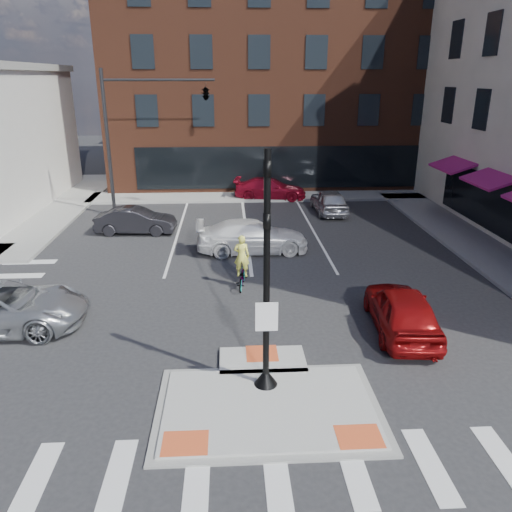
{
  "coord_description": "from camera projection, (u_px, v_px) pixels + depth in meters",
  "views": [
    {
      "loc": [
        -0.86,
        -10.51,
        7.56
      ],
      "look_at": [
        -0.0,
        4.9,
        2.0
      ],
      "focal_mm": 35.0,
      "sensor_mm": 36.0,
      "label": 1
    }
  ],
  "objects": [
    {
      "name": "ground",
      "position": [
        267.0,
        397.0,
        12.48
      ],
      "size": [
        120.0,
        120.0,
        0.0
      ],
      "primitive_type": "plane",
      "color": "#28282B",
      "rests_on": "ground"
    },
    {
      "name": "refuge_island",
      "position": [
        268.0,
        402.0,
        12.22
      ],
      "size": [
        5.4,
        4.65,
        0.13
      ],
      "color": "gray",
      "rests_on": "ground"
    },
    {
      "name": "sidewalk_e",
      "position": [
        489.0,
        253.0,
        22.41
      ],
      "size": [
        3.0,
        24.0,
        0.15
      ],
      "primitive_type": "cube",
      "color": "gray",
      "rests_on": "ground"
    },
    {
      "name": "sidewalk_n",
      "position": [
        287.0,
        196.0,
        33.28
      ],
      "size": [
        26.0,
        3.0,
        0.15
      ],
      "primitive_type": "cube",
      "color": "gray",
      "rests_on": "ground"
    },
    {
      "name": "building_n",
      "position": [
        275.0,
        73.0,
        40.04
      ],
      "size": [
        24.4,
        18.4,
        15.5
      ],
      "color": "#562A1A",
      "rests_on": "ground"
    },
    {
      "name": "building_far_left",
      "position": [
        201.0,
        99.0,
        59.42
      ],
      "size": [
        10.0,
        12.0,
        10.0
      ],
      "primitive_type": "cube",
      "color": "slate",
      "rests_on": "ground"
    },
    {
      "name": "building_far_right",
      "position": [
        307.0,
        90.0,
        61.64
      ],
      "size": [
        12.0,
        12.0,
        12.0
      ],
      "primitive_type": "cube",
      "color": "brown",
      "rests_on": "ground"
    },
    {
      "name": "signal_pole",
      "position": [
        266.0,
        305.0,
        12.05
      ],
      "size": [
        0.6,
        0.6,
        5.98
      ],
      "color": "black",
      "rests_on": "refuge_island"
    },
    {
      "name": "mast_arm_signal",
      "position": [
        179.0,
        103.0,
        27.1
      ],
      "size": [
        6.1,
        2.24,
        8.0
      ],
      "color": "black",
      "rests_on": "ground"
    },
    {
      "name": "red_sedan",
      "position": [
        402.0,
        310.0,
        15.49
      ],
      "size": [
        2.11,
        4.47,
        1.48
      ],
      "primitive_type": "imported",
      "rotation": [
        0.0,
        0.0,
        3.06
      ],
      "color": "maroon",
      "rests_on": "ground"
    },
    {
      "name": "white_pickup",
      "position": [
        252.0,
        236.0,
        22.61
      ],
      "size": [
        5.12,
        2.26,
        1.46
      ],
      "primitive_type": "imported",
      "rotation": [
        0.0,
        0.0,
        1.61
      ],
      "color": "white",
      "rests_on": "ground"
    },
    {
      "name": "bg_car_dark",
      "position": [
        136.0,
        221.0,
        25.35
      ],
      "size": [
        4.09,
        1.65,
        1.32
      ],
      "primitive_type": "imported",
      "rotation": [
        0.0,
        0.0,
        1.51
      ],
      "color": "black",
      "rests_on": "ground"
    },
    {
      "name": "bg_car_silver",
      "position": [
        329.0,
        201.0,
        29.13
      ],
      "size": [
        1.78,
        4.23,
        1.43
      ],
      "primitive_type": "imported",
      "rotation": [
        0.0,
        0.0,
        3.16
      ],
      "color": "#ADAFB5",
      "rests_on": "ground"
    },
    {
      "name": "bg_car_red",
      "position": [
        270.0,
        189.0,
        32.54
      ],
      "size": [
        4.89,
        2.61,
        1.35
      ],
      "primitive_type": "imported",
      "rotation": [
        0.0,
        0.0,
        1.41
      ],
      "color": "maroon",
      "rests_on": "ground"
    },
    {
      "name": "cyclist",
      "position": [
        242.0,
        270.0,
        18.8
      ],
      "size": [
        0.76,
        1.66,
        2.06
      ],
      "rotation": [
        0.0,
        0.0,
        3.01
      ],
      "color": "#3F3F44",
      "rests_on": "ground"
    }
  ]
}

